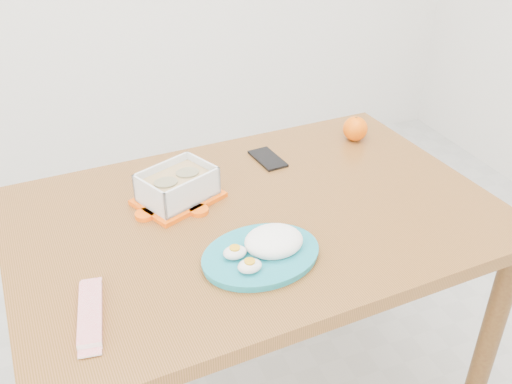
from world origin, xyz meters
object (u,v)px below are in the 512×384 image
object	(u,v)px
dining_table	(256,240)
rice_plate	(265,248)
orange_fruit	(355,129)
food_container	(177,186)
smartphone	(268,159)

from	to	relation	value
dining_table	rice_plate	size ratio (longest dim) A/B	4.08
dining_table	orange_fruit	world-z (taller)	orange_fruit
orange_fruit	rice_plate	distance (m)	0.68
dining_table	food_container	distance (m)	0.26
rice_plate	smartphone	size ratio (longest dim) A/B	2.35
smartphone	orange_fruit	bearing A→B (deg)	-1.86
dining_table	food_container	size ratio (longest dim) A/B	5.01
rice_plate	orange_fruit	bearing A→B (deg)	34.04
dining_table	orange_fruit	xyz separation A→B (m)	(0.45, 0.28, 0.13)
orange_fruit	smartphone	bearing A→B (deg)	-175.05
rice_plate	food_container	bearing A→B (deg)	103.02
food_container	rice_plate	xyz separation A→B (m)	(0.13, -0.31, -0.02)
dining_table	smartphone	distance (m)	0.30
smartphone	dining_table	bearing A→B (deg)	-124.87
dining_table	orange_fruit	size ratio (longest dim) A/B	16.49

